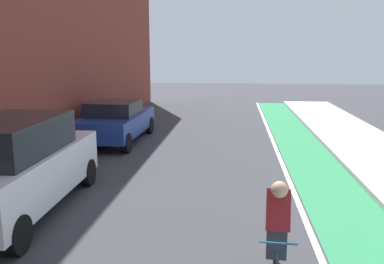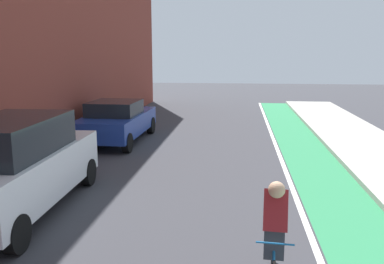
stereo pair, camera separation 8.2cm
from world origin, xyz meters
TOP-DOWN VIEW (x-y plane):
  - ground_plane at (0.00, 12.46)m, footprint 72.44×72.44m
  - bike_lane_paint at (3.48, 14.46)m, footprint 1.60×32.93m
  - lane_divider_stripe at (2.58, 14.46)m, footprint 0.12×32.93m
  - parked_suv_white at (-3.23, 11.26)m, footprint 2.04×4.72m
  - parked_sedan_blue at (-3.23, 18.20)m, footprint 2.03×4.53m
  - cyclist_mid at (1.77, 9.05)m, footprint 0.48×1.70m

SIDE VIEW (x-z plane):
  - ground_plane at x=0.00m, z-range 0.00..0.00m
  - bike_lane_paint at x=3.48m, z-range 0.00..0.00m
  - lane_divider_stripe at x=2.58m, z-range 0.00..0.00m
  - parked_sedan_blue at x=-3.23m, z-range 0.02..1.55m
  - cyclist_mid at x=1.77m, z-range 0.00..1.61m
  - parked_suv_white at x=-3.23m, z-range 0.03..2.01m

